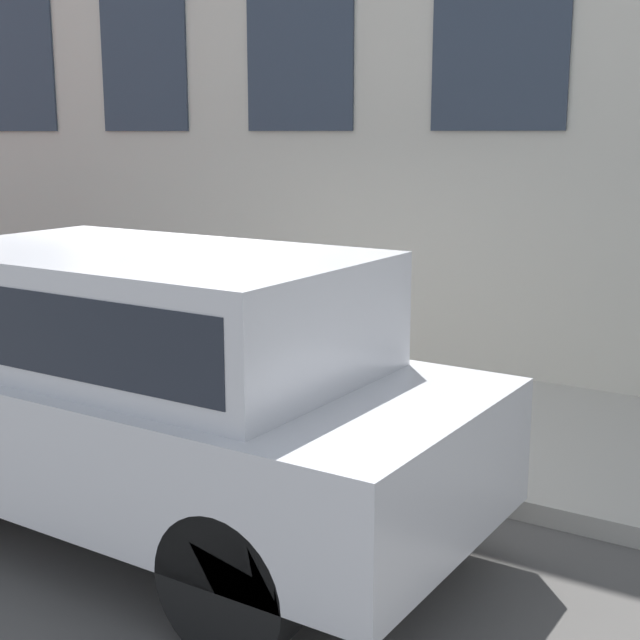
# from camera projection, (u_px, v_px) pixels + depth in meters

# --- Properties ---
(ground_plane) EXTENTS (80.00, 80.00, 0.00)m
(ground_plane) POSITION_uv_depth(u_px,v_px,m) (221.00, 449.00, 7.37)
(ground_plane) COLOR #514F4C
(sidewalk) EXTENTS (2.90, 60.00, 0.15)m
(sidewalk) POSITION_uv_depth(u_px,v_px,m) (316.00, 398.00, 8.55)
(sidewalk) COLOR #B2ADA3
(sidewalk) RESTS_ON ground_plane
(fire_hydrant) EXTENTS (0.32, 0.44, 0.74)m
(fire_hydrant) POSITION_uv_depth(u_px,v_px,m) (273.00, 376.00, 7.62)
(fire_hydrant) COLOR red
(fire_hydrant) RESTS_ON sidewalk
(person) EXTENTS (0.29, 0.19, 1.20)m
(person) POSITION_uv_depth(u_px,v_px,m) (366.00, 333.00, 7.70)
(person) COLOR #998466
(person) RESTS_ON sidewalk
(parked_truck_silver_near) EXTENTS (1.91, 4.60, 1.86)m
(parked_truck_silver_near) POSITION_uv_depth(u_px,v_px,m) (140.00, 373.00, 5.67)
(parked_truck_silver_near) COLOR black
(parked_truck_silver_near) RESTS_ON ground_plane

